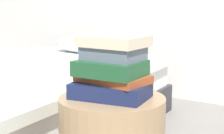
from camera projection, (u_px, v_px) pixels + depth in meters
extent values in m
cube|color=#2D2D33|center=(21.00, 116.00, 2.64)|extent=(1.65, 2.11, 0.22)
cube|color=white|center=(20.00, 88.00, 2.60)|extent=(1.58, 2.03, 0.18)
cube|color=silver|center=(19.00, 71.00, 2.58)|extent=(1.68, 2.07, 0.06)
ellipsoid|color=silver|center=(84.00, 44.00, 3.24)|extent=(0.58, 0.32, 0.16)
cube|color=#19234C|center=(111.00, 90.00, 1.50)|extent=(0.33, 0.24, 0.06)
cube|color=#994723|center=(114.00, 79.00, 1.50)|extent=(0.29, 0.20, 0.03)
cube|color=#1E512D|center=(110.00, 68.00, 1.48)|extent=(0.26, 0.21, 0.06)
cube|color=slate|center=(114.00, 53.00, 1.48)|extent=(0.23, 0.17, 0.05)
cube|color=beige|center=(114.00, 41.00, 1.48)|extent=(0.25, 0.19, 0.04)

